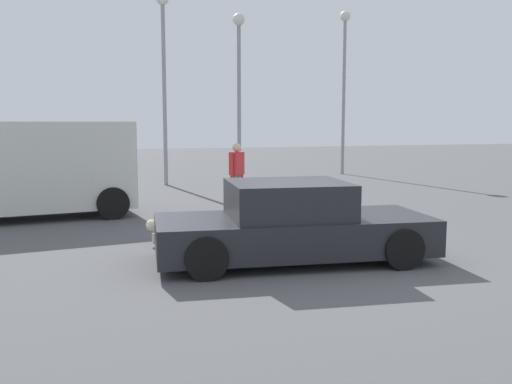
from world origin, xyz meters
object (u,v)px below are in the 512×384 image
object	(u,v)px
van_white	(26,167)
pedestrian	(237,169)
light_post_mid	(239,69)
light_post_far	(344,66)
dog	(158,227)
light_post_near	(164,57)
sedan_foreground	(292,225)

from	to	relation	value
van_white	pedestrian	world-z (taller)	van_white
light_post_mid	light_post_far	distance (m)	6.03
dog	light_post_mid	xyz separation A→B (m)	(4.25, 9.18, 3.89)
van_white	light_post_near	world-z (taller)	light_post_near
light_post_near	van_white	bearing A→B (deg)	-124.53
sedan_foreground	pedestrian	distance (m)	6.10
van_white	light_post_near	size ratio (longest dim) A/B	0.74
dog	light_post_far	size ratio (longest dim) A/B	0.07
pedestrian	light_post_mid	size ratio (longest dim) A/B	0.28
sedan_foreground	dog	bearing A→B (deg)	138.41
light_post_far	pedestrian	bearing A→B (deg)	-132.27
light_post_mid	sedan_foreground	bearing A→B (deg)	-101.83
sedan_foreground	light_post_mid	size ratio (longest dim) A/B	0.75
pedestrian	light_post_near	xyz separation A→B (m)	(-1.04, 5.78, 3.55)
van_white	pedestrian	xyz separation A→B (m)	(5.24, 0.32, -0.21)
sedan_foreground	light_post_near	xyz separation A→B (m)	(-0.26, 11.82, 3.97)
van_white	light_post_far	xyz separation A→B (m)	(12.28, 8.06, 3.46)
dog	light_post_far	distance (m)	15.81
sedan_foreground	light_post_mid	distance (m)	12.07
pedestrian	light_post_far	distance (m)	11.09
sedan_foreground	light_post_far	xyz separation A→B (m)	(7.82, 13.78, 4.09)
dog	light_post_far	bearing A→B (deg)	-170.26
van_white	dog	bearing A→B (deg)	-61.42
sedan_foreground	light_post_far	bearing A→B (deg)	66.86
light_post_far	light_post_near	bearing A→B (deg)	-166.36
light_post_near	sedan_foreground	bearing A→B (deg)	-88.76
light_post_near	light_post_mid	xyz separation A→B (m)	(2.62, -0.54, -0.38)
van_white	light_post_far	distance (m)	15.09
van_white	light_post_mid	xyz separation A→B (m)	(6.82, 5.56, 2.96)
sedan_foreground	van_white	world-z (taller)	van_white
dog	van_white	xyz separation A→B (m)	(-2.57, 3.62, 0.93)
pedestrian	sedan_foreground	bearing A→B (deg)	132.27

